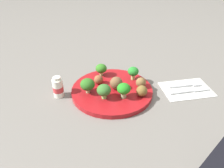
{
  "coord_description": "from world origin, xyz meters",
  "views": [
    {
      "loc": [
        -0.12,
        -0.63,
        0.45
      ],
      "look_at": [
        0.0,
        0.0,
        0.04
      ],
      "focal_mm": 35.74,
      "sensor_mm": 36.0,
      "label": 1
    }
  ],
  "objects_px": {
    "broccoli_floret_front_left": "(133,72)",
    "napkin": "(186,89)",
    "broccoli_floret_center": "(124,89)",
    "broccoli_floret_near_rim": "(104,90)",
    "broccoli_floret_back_left": "(88,85)",
    "meatball_back_left": "(142,91)",
    "meatball_near_rim": "(141,82)",
    "fork": "(186,85)",
    "yogurt_bottle": "(58,88)",
    "meatball_front_right": "(99,80)",
    "plate": "(112,91)",
    "meatball_mid_right": "(116,84)",
    "broccoli_floret_far_rim": "(101,69)",
    "knife": "(191,90)"
  },
  "relations": [
    {
      "from": "broccoli_floret_front_left",
      "to": "napkin",
      "type": "xyz_separation_m",
      "value": [
        0.18,
        -0.08,
        -0.05
      ]
    },
    {
      "from": "broccoli_floret_center",
      "to": "broccoli_floret_near_rim",
      "type": "xyz_separation_m",
      "value": [
        -0.06,
        0.01,
        -0.0
      ]
    },
    {
      "from": "broccoli_floret_back_left",
      "to": "meatball_back_left",
      "type": "height_order",
      "value": "broccoli_floret_back_left"
    },
    {
      "from": "meatball_near_rim",
      "to": "fork",
      "type": "distance_m",
      "value": 0.17
    },
    {
      "from": "broccoli_floret_back_left",
      "to": "meatball_back_left",
      "type": "xyz_separation_m",
      "value": [
        0.17,
        -0.05,
        -0.01
      ]
    },
    {
      "from": "broccoli_floret_center",
      "to": "yogurt_bottle",
      "type": "bearing_deg",
      "value": 161.3
    },
    {
      "from": "broccoli_floret_center",
      "to": "broccoli_floret_near_rim",
      "type": "distance_m",
      "value": 0.06
    },
    {
      "from": "broccoli_floret_near_rim",
      "to": "broccoli_floret_front_left",
      "type": "height_order",
      "value": "same"
    },
    {
      "from": "broccoli_floret_center",
      "to": "meatball_front_right",
      "type": "distance_m",
      "value": 0.12
    },
    {
      "from": "broccoli_floret_near_rim",
      "to": "broccoli_floret_center",
      "type": "bearing_deg",
      "value": -7.4
    },
    {
      "from": "yogurt_bottle",
      "to": "plate",
      "type": "bearing_deg",
      "value": -4.93
    },
    {
      "from": "meatball_mid_right",
      "to": "broccoli_floret_far_rim",
      "type": "bearing_deg",
      "value": 110.26
    },
    {
      "from": "broccoli_floret_near_rim",
      "to": "fork",
      "type": "xyz_separation_m",
      "value": [
        0.31,
        0.03,
        -0.04
      ]
    },
    {
      "from": "plate",
      "to": "broccoli_floret_near_rim",
      "type": "bearing_deg",
      "value": -127.08
    },
    {
      "from": "broccoli_floret_front_left",
      "to": "meatball_front_right",
      "type": "distance_m",
      "value": 0.13
    },
    {
      "from": "napkin",
      "to": "knife",
      "type": "distance_m",
      "value": 0.02
    },
    {
      "from": "broccoli_floret_front_left",
      "to": "broccoli_floret_near_rim",
      "type": "bearing_deg",
      "value": -142.36
    },
    {
      "from": "meatball_back_left",
      "to": "broccoli_floret_center",
      "type": "bearing_deg",
      "value": 179.05
    },
    {
      "from": "broccoli_floret_back_left",
      "to": "napkin",
      "type": "distance_m",
      "value": 0.35
    },
    {
      "from": "plate",
      "to": "broccoli_floret_back_left",
      "type": "bearing_deg",
      "value": -176.3
    },
    {
      "from": "plate",
      "to": "broccoli_floret_front_left",
      "type": "relative_size",
      "value": 5.65
    },
    {
      "from": "broccoli_floret_back_left",
      "to": "napkin",
      "type": "bearing_deg",
      "value": -4.28
    },
    {
      "from": "plate",
      "to": "yogurt_bottle",
      "type": "distance_m",
      "value": 0.18
    },
    {
      "from": "fork",
      "to": "yogurt_bottle",
      "type": "distance_m",
      "value": 0.46
    },
    {
      "from": "meatball_front_right",
      "to": "knife",
      "type": "distance_m",
      "value": 0.33
    },
    {
      "from": "yogurt_bottle",
      "to": "broccoli_floret_back_left",
      "type": "bearing_deg",
      "value": -12.14
    },
    {
      "from": "broccoli_floret_far_rim",
      "to": "meatball_front_right",
      "type": "xyz_separation_m",
      "value": [
        -0.02,
        -0.06,
        -0.01
      ]
    },
    {
      "from": "broccoli_floret_near_rim",
      "to": "broccoli_floret_back_left",
      "type": "relative_size",
      "value": 0.96
    },
    {
      "from": "broccoli_floret_back_left",
      "to": "meatball_back_left",
      "type": "relative_size",
      "value": 1.41
    },
    {
      "from": "meatball_front_right",
      "to": "broccoli_floret_front_left",
      "type": "bearing_deg",
      "value": 2.28
    },
    {
      "from": "broccoli_floret_far_rim",
      "to": "fork",
      "type": "distance_m",
      "value": 0.32
    },
    {
      "from": "broccoli_floret_far_rim",
      "to": "knife",
      "type": "bearing_deg",
      "value": -26.58
    },
    {
      "from": "meatball_front_right",
      "to": "meatball_near_rim",
      "type": "xyz_separation_m",
      "value": [
        0.14,
        -0.05,
        0.0
      ]
    },
    {
      "from": "broccoli_floret_far_rim",
      "to": "meatball_back_left",
      "type": "distance_m",
      "value": 0.19
    },
    {
      "from": "broccoli_floret_near_rim",
      "to": "napkin",
      "type": "bearing_deg",
      "value": 2.95
    },
    {
      "from": "napkin",
      "to": "knife",
      "type": "xyz_separation_m",
      "value": [
        0.01,
        -0.02,
        0.0
      ]
    },
    {
      "from": "meatball_front_right",
      "to": "meatball_back_left",
      "type": "bearing_deg",
      "value": -37.37
    },
    {
      "from": "broccoli_floret_far_rim",
      "to": "napkin",
      "type": "bearing_deg",
      "value": -24.26
    },
    {
      "from": "meatball_mid_right",
      "to": "meatball_near_rim",
      "type": "height_order",
      "value": "meatball_mid_right"
    },
    {
      "from": "broccoli_floret_front_left",
      "to": "meatball_mid_right",
      "type": "xyz_separation_m",
      "value": [
        -0.07,
        -0.05,
        -0.01
      ]
    },
    {
      "from": "meatball_back_left",
      "to": "yogurt_bottle",
      "type": "xyz_separation_m",
      "value": [
        -0.27,
        0.07,
        -0.0
      ]
    },
    {
      "from": "meatball_mid_right",
      "to": "napkin",
      "type": "bearing_deg",
      "value": -6.41
    },
    {
      "from": "knife",
      "to": "broccoli_floret_front_left",
      "type": "bearing_deg",
      "value": 152.22
    },
    {
      "from": "meatball_mid_right",
      "to": "meatball_back_left",
      "type": "bearing_deg",
      "value": -35.48
    },
    {
      "from": "meatball_back_left",
      "to": "yogurt_bottle",
      "type": "bearing_deg",
      "value": 165.12
    },
    {
      "from": "broccoli_floret_center",
      "to": "yogurt_bottle",
      "type": "height_order",
      "value": "yogurt_bottle"
    },
    {
      "from": "plate",
      "to": "fork",
      "type": "height_order",
      "value": "plate"
    },
    {
      "from": "meatball_back_left",
      "to": "meatball_front_right",
      "type": "height_order",
      "value": "meatball_back_left"
    },
    {
      "from": "broccoli_floret_near_rim",
      "to": "fork",
      "type": "relative_size",
      "value": 0.41
    },
    {
      "from": "meatball_near_rim",
      "to": "broccoli_floret_center",
      "type": "bearing_deg",
      "value": -146.02
    }
  ]
}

